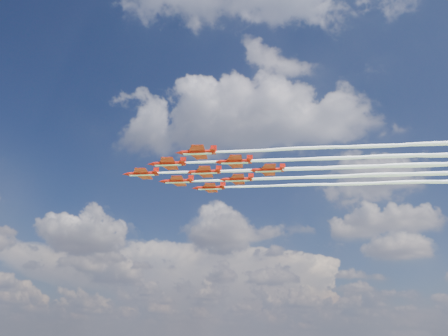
{
  "coord_description": "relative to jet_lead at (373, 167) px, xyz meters",
  "views": [
    {
      "loc": [
        37.9,
        -116.0,
        33.92
      ],
      "look_at": [
        12.65,
        0.54,
        81.3
      ],
      "focal_mm": 35.0,
      "sensor_mm": 36.0,
      "label": 1
    }
  ],
  "objects": [
    {
      "name": "jet_row2_port",
      "position": [
        10.15,
        -5.89,
        0.0
      ],
      "size": [
        139.73,
        23.15,
        2.7
      ],
      "rotation": [
        0.0,
        0.0,
        0.13
      ],
      "color": "red"
    },
    {
      "name": "jet_row2_starb",
      "position": [
        8.28,
        8.31,
        0.0
      ],
      "size": [
        139.73,
        23.15,
        2.7
      ],
      "rotation": [
        0.0,
        0.0,
        0.13
      ],
      "color": "red"
    },
    {
      "name": "jet_lead",
      "position": [
        0.0,
        0.0,
        0.0
      ],
      "size": [
        139.73,
        23.15,
        2.7
      ],
      "rotation": [
        0.0,
        0.0,
        0.13
      ],
      "color": "red"
    },
    {
      "name": "jet_row3_centre",
      "position": [
        18.43,
        2.42,
        0.0
      ],
      "size": [
        139.73,
        23.15,
        2.7
      ],
      "rotation": [
        0.0,
        0.0,
        0.13
      ],
      "color": "red"
    },
    {
      "name": "jet_row3_starb",
      "position": [
        16.56,
        16.62,
        0.0
      ],
      "size": [
        139.73,
        23.15,
        2.7
      ],
      "rotation": [
        0.0,
        0.0,
        0.13
      ],
      "color": "red"
    }
  ]
}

